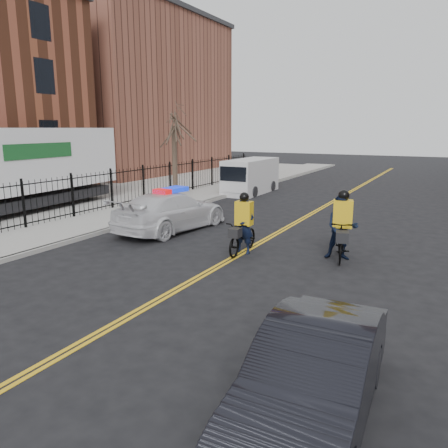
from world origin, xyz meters
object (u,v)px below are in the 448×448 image
Objects in this scene: police_cruiser at (172,211)px; cyclist_near at (244,232)px; dark_sedan at (313,376)px; cyclist_far at (342,232)px; semi_trailer at (2,167)px; cargo_van at (250,177)px.

police_cruiser is 4.29m from cyclist_near.
cyclist_near is at bearing 119.43° from dark_sedan.
cyclist_far reaches higher than cyclist_near.
police_cruiser is at bearing 158.79° from cyclist_far.
semi_trailer is at bearing 175.13° from cyclist_near.
dark_sedan is (8.49, -8.78, -0.08)m from police_cruiser.
dark_sedan is 2.05× the size of cyclist_near.
police_cruiser is 1.08× the size of cargo_van.
dark_sedan is at bearing -93.61° from cyclist_far.
semi_trailer is 12.65m from cyclist_near.
semi_trailer is (-8.57, -1.17, 1.51)m from police_cruiser.
cyclist_far is at bearing 179.11° from police_cruiser.
cyclist_far is at bearing 11.60° from cyclist_near.
police_cruiser is at bearing 155.17° from cyclist_near.
semi_trailer is (-17.05, 7.60, 1.59)m from dark_sedan.
cargo_van is at bearing -75.92° from police_cruiser.
cyclist_near is (-4.51, 7.18, -0.00)m from dark_sedan.
police_cruiser is at bearing 3.89° from semi_trailer.
cyclist_near is at bearing -66.55° from cargo_van.
semi_trailer is at bearing 166.83° from cyclist_far.
dark_sedan is at bearing -27.95° from semi_trailer.
cargo_van is (-1.56, 10.78, 0.26)m from police_cruiser.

